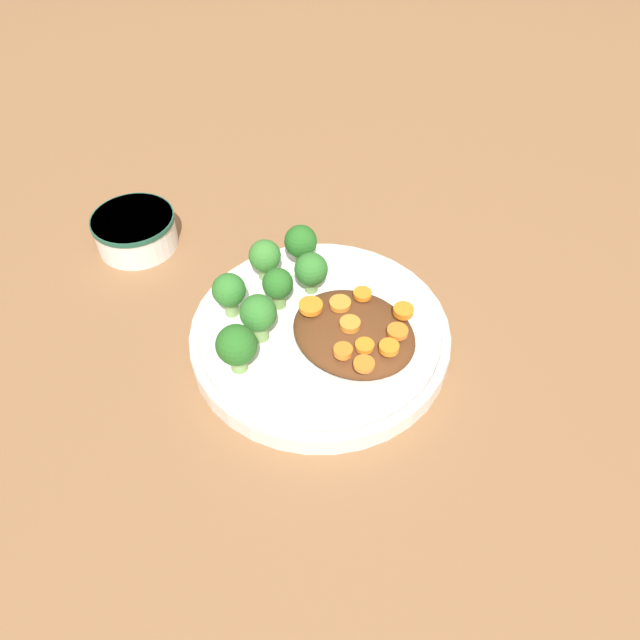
% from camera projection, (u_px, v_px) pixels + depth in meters
% --- Properties ---
extents(ground_plane, '(4.00, 4.00, 0.00)m').
position_uv_depth(ground_plane, '(320.00, 343.00, 0.66)').
color(ground_plane, '#8C603D').
extents(plate, '(0.27, 0.27, 0.03)m').
position_uv_depth(plate, '(320.00, 334.00, 0.65)').
color(plate, white).
rests_on(plate, ground_plane).
extents(dip_bowl, '(0.10, 0.10, 0.04)m').
position_uv_depth(dip_bowl, '(135.00, 229.00, 0.75)').
color(dip_bowl, white).
rests_on(dip_bowl, ground_plane).
extents(stew_mound, '(0.13, 0.11, 0.03)m').
position_uv_depth(stew_mound, '(354.00, 333.00, 0.62)').
color(stew_mound, '#5B3319').
rests_on(stew_mound, plate).
extents(broccoli_floret_0, '(0.03, 0.03, 0.05)m').
position_uv_depth(broccoli_floret_0, '(280.00, 284.00, 0.64)').
color(broccoli_floret_0, '#759E51').
rests_on(broccoli_floret_0, plate).
extents(broccoli_floret_1, '(0.03, 0.03, 0.05)m').
position_uv_depth(broccoli_floret_1, '(229.00, 292.00, 0.63)').
color(broccoli_floret_1, '#7FA85B').
rests_on(broccoli_floret_1, plate).
extents(broccoli_floret_2, '(0.04, 0.04, 0.05)m').
position_uv_depth(broccoli_floret_2, '(301.00, 242.00, 0.68)').
color(broccoli_floret_2, '#7FA85B').
rests_on(broccoli_floret_2, plate).
extents(broccoli_floret_3, '(0.04, 0.04, 0.05)m').
position_uv_depth(broccoli_floret_3, '(237.00, 346.00, 0.58)').
color(broccoli_floret_3, '#7FA85B').
rests_on(broccoli_floret_3, plate).
extents(broccoli_floret_4, '(0.04, 0.04, 0.05)m').
position_uv_depth(broccoli_floret_4, '(258.00, 315.00, 0.61)').
color(broccoli_floret_4, '#7FA85B').
rests_on(broccoli_floret_4, plate).
extents(broccoli_floret_5, '(0.04, 0.04, 0.05)m').
position_uv_depth(broccoli_floret_5, '(265.00, 257.00, 0.67)').
color(broccoli_floret_5, '#759E51').
rests_on(broccoli_floret_5, plate).
extents(broccoli_floret_6, '(0.04, 0.04, 0.05)m').
position_uv_depth(broccoli_floret_6, '(311.00, 270.00, 0.66)').
color(broccoli_floret_6, '#7FA85B').
rests_on(broccoli_floret_6, plate).
extents(carrot_slice_0, '(0.02, 0.02, 0.01)m').
position_uv_depth(carrot_slice_0, '(362.00, 294.00, 0.63)').
color(carrot_slice_0, orange).
rests_on(carrot_slice_0, stew_mound).
extents(carrot_slice_1, '(0.02, 0.02, 0.01)m').
position_uv_depth(carrot_slice_1, '(311.00, 306.00, 0.62)').
color(carrot_slice_1, orange).
rests_on(carrot_slice_1, stew_mound).
extents(carrot_slice_2, '(0.02, 0.02, 0.01)m').
position_uv_depth(carrot_slice_2, '(389.00, 348.00, 0.58)').
color(carrot_slice_2, orange).
rests_on(carrot_slice_2, stew_mound).
extents(carrot_slice_3, '(0.02, 0.02, 0.00)m').
position_uv_depth(carrot_slice_3, '(364.00, 364.00, 0.57)').
color(carrot_slice_3, orange).
rests_on(carrot_slice_3, stew_mound).
extents(carrot_slice_4, '(0.02, 0.02, 0.01)m').
position_uv_depth(carrot_slice_4, '(397.00, 331.00, 0.59)').
color(carrot_slice_4, orange).
rests_on(carrot_slice_4, stew_mound).
extents(carrot_slice_5, '(0.02, 0.02, 0.01)m').
position_uv_depth(carrot_slice_5, '(351.00, 323.00, 0.60)').
color(carrot_slice_5, orange).
rests_on(carrot_slice_5, stew_mound).
extents(carrot_slice_6, '(0.02, 0.02, 0.01)m').
position_uv_depth(carrot_slice_6, '(343.00, 351.00, 0.58)').
color(carrot_slice_6, orange).
rests_on(carrot_slice_6, stew_mound).
extents(carrot_slice_7, '(0.02, 0.02, 0.01)m').
position_uv_depth(carrot_slice_7, '(403.00, 311.00, 0.61)').
color(carrot_slice_7, orange).
rests_on(carrot_slice_7, stew_mound).
extents(carrot_slice_8, '(0.02, 0.02, 0.01)m').
position_uv_depth(carrot_slice_8, '(340.00, 304.00, 0.62)').
color(carrot_slice_8, orange).
rests_on(carrot_slice_8, stew_mound).
extents(carrot_slice_9, '(0.02, 0.02, 0.00)m').
position_uv_depth(carrot_slice_9, '(365.00, 346.00, 0.58)').
color(carrot_slice_9, orange).
rests_on(carrot_slice_9, stew_mound).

